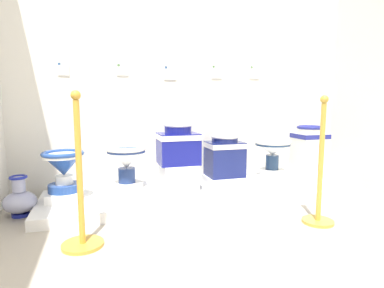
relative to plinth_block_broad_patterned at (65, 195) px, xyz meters
The scene contains 22 objects.
wall_back 2.01m from the plinth_block_broad_patterned, 18.42° to the left, with size 3.93×0.06×3.18m, color white.
display_platform 1.32m from the plinth_block_broad_patterned, ahead, with size 3.10×0.86×0.09m, color white.
plinth_block_broad_patterned is the anchor object (origin of this frame).
antique_toilet_broad_patterned 0.27m from the plinth_block_broad_patterned, behind, with size 0.36×0.36×0.36m.
plinth_block_squat_floral 0.55m from the plinth_block_broad_patterned, 11.21° to the right, with size 0.40×0.39×0.10m, color white.
antique_toilet_squat_floral 0.63m from the plinth_block_broad_patterned, 11.21° to the right, with size 0.36×0.36×0.38m.
plinth_block_central_ornate 1.05m from the plinth_block_broad_patterned, ahead, with size 0.33×0.34×0.27m, color white.
antique_toilet_central_ornate 1.14m from the plinth_block_broad_patterned, ahead, with size 0.39×0.32×0.40m.
plinth_block_leftmost 1.57m from the plinth_block_broad_patterned, ahead, with size 0.40×0.33×0.10m, color white.
antique_toilet_leftmost 1.59m from the plinth_block_broad_patterned, ahead, with size 0.37×0.31×0.44m.
plinth_block_pale_glazed 2.09m from the plinth_block_broad_patterned, ahead, with size 0.37×0.32×0.09m, color white.
antique_toilet_pale_glazed 2.12m from the plinth_block_broad_patterned, ahead, with size 0.39×0.39×0.38m.
plinth_block_rightmost 2.58m from the plinth_block_broad_patterned, ahead, with size 0.33×0.34×0.16m, color white.
antique_toilet_rightmost 2.61m from the plinth_block_broad_patterned, ahead, with size 0.33×0.30×0.45m.
info_placard_first 1.23m from the plinth_block_broad_patterned, 89.66° to the left, with size 0.11×0.01×0.14m.
info_placard_second 1.36m from the plinth_block_broad_patterned, 35.23° to the left, with size 0.12×0.01×0.13m.
info_placard_third 1.62m from the plinth_block_broad_patterned, 20.61° to the left, with size 0.14×0.01×0.16m.
info_placard_fourth 2.03m from the plinth_block_broad_patterned, 14.05° to the left, with size 0.13×0.01×0.16m.
info_placard_fifth 2.42m from the plinth_block_broad_patterned, 10.97° to the left, with size 0.12×0.01×0.16m.
decorative_vase_corner 0.36m from the plinth_block_broad_patterned, 169.00° to the right, with size 0.27×0.27×0.35m.
stanchion_post_near_left 0.86m from the plinth_block_broad_patterned, 77.68° to the right, with size 0.28×0.28×1.04m.
stanchion_post_near_right 2.18m from the plinth_block_broad_patterned, 25.15° to the right, with size 0.25×0.25×1.02m.
Camera 1 is at (0.86, -0.22, 0.96)m, focal length 29.36 mm.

